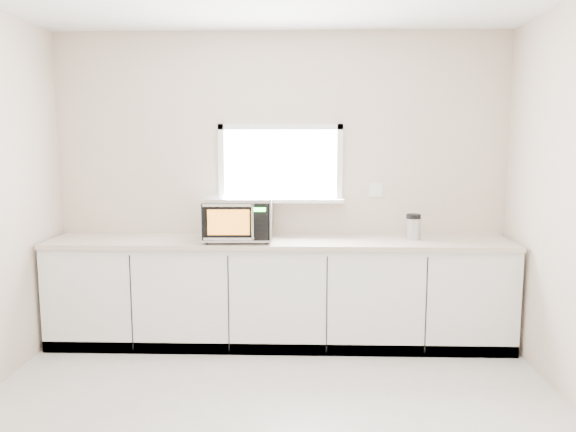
{
  "coord_description": "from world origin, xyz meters",
  "views": [
    {
      "loc": [
        0.22,
        -3.01,
        1.77
      ],
      "look_at": [
        0.08,
        1.55,
        1.14
      ],
      "focal_mm": 35.0,
      "sensor_mm": 36.0,
      "label": 1
    }
  ],
  "objects": [
    {
      "name": "back_wall",
      "position": [
        0.0,
        2.0,
        1.36
      ],
      "size": [
        4.0,
        0.17,
        2.7
      ],
      "color": "beige",
      "rests_on": "ground"
    },
    {
      "name": "cabinets",
      "position": [
        0.0,
        1.7,
        0.44
      ],
      "size": [
        3.92,
        0.6,
        0.88
      ],
      "primitive_type": "cube",
      "color": "white",
      "rests_on": "ground"
    },
    {
      "name": "cutting_board",
      "position": [
        -0.48,
        1.94,
        1.08
      ],
      "size": [
        0.32,
        0.08,
        0.32
      ],
      "primitive_type": "cylinder",
      "rotation": [
        1.4,
        0.0,
        0.0
      ],
      "color": "#9A5C3B",
      "rests_on": "countertop"
    },
    {
      "name": "coffee_grinder",
      "position": [
        1.14,
        1.73,
        1.03
      ],
      "size": [
        0.13,
        0.13,
        0.22
      ],
      "rotation": [
        0.0,
        0.0,
        0.01
      ],
      "color": "#ADB0B4",
      "rests_on": "countertop"
    },
    {
      "name": "microwave",
      "position": [
        -0.34,
        1.63,
        1.11
      ],
      "size": [
        0.59,
        0.48,
        0.37
      ],
      "rotation": [
        0.0,
        0.0,
        0.04
      ],
      "color": "black",
      "rests_on": "countertop"
    },
    {
      "name": "countertop",
      "position": [
        0.0,
        1.69,
        0.9
      ],
      "size": [
        3.92,
        0.64,
        0.04
      ],
      "primitive_type": "cube",
      "color": "beige",
      "rests_on": "cabinets"
    },
    {
      "name": "knife_block",
      "position": [
        -0.39,
        1.6,
        1.05
      ],
      "size": [
        0.11,
        0.22,
        0.3
      ],
      "rotation": [
        0.0,
        0.0,
        -0.08
      ],
      "color": "#4C341B",
      "rests_on": "countertop"
    }
  ]
}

